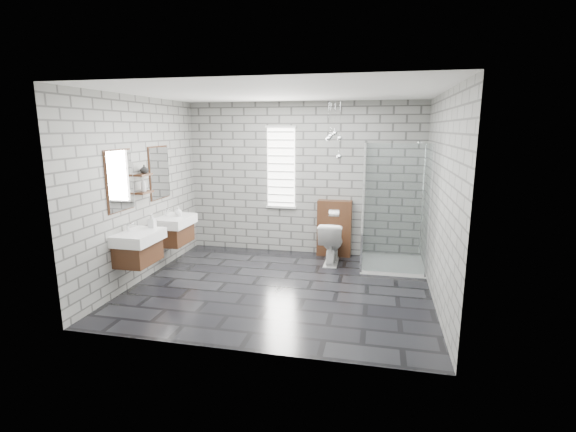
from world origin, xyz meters
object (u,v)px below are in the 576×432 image
(cistern_panel, at_px, (334,228))
(shower_enclosure, at_px, (387,238))
(vanity_right, at_px, (173,222))
(toilet, at_px, (331,243))
(vanity_left, at_px, (136,238))

(cistern_panel, xyz_separation_m, shower_enclosure, (0.91, -0.52, 0.00))
(shower_enclosure, bearing_deg, vanity_right, -168.82)
(toilet, bearing_deg, shower_enclosure, 174.97)
(vanity_right, height_order, toilet, vanity_right)
(vanity_right, xyz_separation_m, shower_enclosure, (3.41, 0.67, -0.25))
(vanity_left, xyz_separation_m, shower_enclosure, (3.41, 1.72, -0.25))
(vanity_left, relative_size, cistern_panel, 1.57)
(cistern_panel, distance_m, shower_enclosure, 1.05)
(vanity_right, distance_m, shower_enclosure, 3.48)
(vanity_right, relative_size, cistern_panel, 1.57)
(shower_enclosure, relative_size, toilet, 2.85)
(cistern_panel, xyz_separation_m, toilet, (0.00, -0.44, -0.14))
(shower_enclosure, xyz_separation_m, toilet, (-0.91, 0.08, -0.15))
(vanity_left, height_order, toilet, vanity_left)
(vanity_left, xyz_separation_m, cistern_panel, (2.50, 2.24, -0.26))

